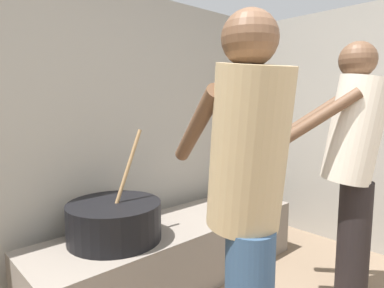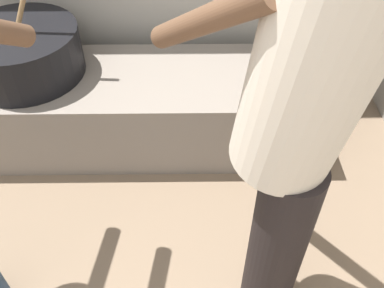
# 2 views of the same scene
# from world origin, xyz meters

# --- Properties ---
(hearth_ledge) EXTENTS (2.09, 0.60, 0.43)m
(hearth_ledge) POSITION_xyz_m (0.77, 2.01, 0.22)
(hearth_ledge) COLOR slate
(hearth_ledge) RESTS_ON ground_plane
(cooking_pot_main) EXTENTS (0.59, 0.59, 0.69)m
(cooking_pot_main) POSITION_xyz_m (0.31, 2.04, 0.55)
(cooking_pot_main) COLOR black
(cooking_pot_main) RESTS_ON hearth_ledge
(cook_in_cream_shirt) EXTENTS (0.65, 0.74, 1.67)m
(cook_in_cream_shirt) POSITION_xyz_m (1.43, 1.04, 0.96)
(cook_in_cream_shirt) COLOR black
(cook_in_cream_shirt) RESTS_ON ground_plane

